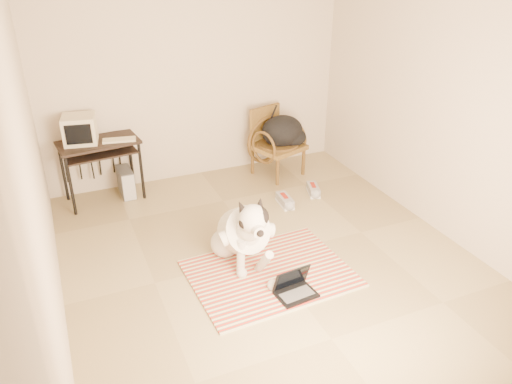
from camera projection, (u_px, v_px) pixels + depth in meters
floor at (266, 256)px, 5.20m from camera, size 4.50×4.50×0.00m
wall_back at (195, 77)px, 6.42m from camera, size 4.50×0.00×4.50m
wall_front at (436, 265)px, 2.74m from camera, size 4.50×0.00×4.50m
wall_left at (34, 169)px, 3.88m from camera, size 0.00×4.50×4.50m
wall_right at (439, 108)px, 5.28m from camera, size 0.00×4.50×4.50m
rug at (270, 273)px, 4.91m from camera, size 1.58×1.23×0.02m
dog at (243, 233)px, 4.94m from camera, size 0.58×1.22×0.88m
laptop at (294, 288)px, 4.60m from camera, size 0.39×0.30×0.25m
computer_desk at (99, 150)px, 6.02m from camera, size 0.99×0.62×0.78m
crt_monitor at (80, 129)px, 5.87m from camera, size 0.43×0.41×0.33m
desk_keyboard at (119, 140)px, 5.98m from camera, size 0.41×0.21×0.03m
pc_tower at (126, 182)px, 6.35m from camera, size 0.17×0.39×0.36m
rattan_chair at (275, 142)px, 6.83m from camera, size 0.76×0.75×0.92m
backpack at (284, 132)px, 6.73m from camera, size 0.60×0.47×0.42m
sneaker_left at (285, 201)px, 6.17m from camera, size 0.16×0.34×0.12m
sneaker_right at (313, 190)px, 6.44m from camera, size 0.22×0.35×0.11m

